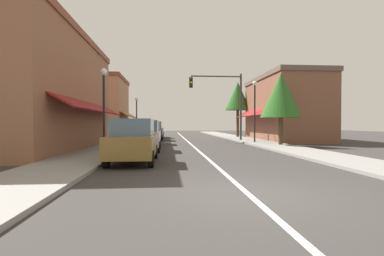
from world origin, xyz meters
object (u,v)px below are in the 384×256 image
at_px(parked_car_second_left, 145,136).
at_px(tree_right_near, 281,96).
at_px(street_lamp_left_far, 137,110).
at_px(street_lamp_right_mid, 255,102).
at_px(parked_car_third_left, 149,133).
at_px(parked_car_nearest_left, 134,141).
at_px(parked_car_distant_left, 155,130).
at_px(street_lamp_left_near, 104,96).
at_px(traffic_signal_mast_arm, 224,95).
at_px(parked_car_far_left, 153,131).
at_px(tree_right_far, 238,96).

xyz_separation_m(parked_car_second_left, tree_right_near, (9.18, 2.56, 2.65)).
bearing_deg(street_lamp_left_far, street_lamp_right_mid, -37.43).
relative_size(parked_car_third_left, tree_right_near, 0.81).
relative_size(parked_car_nearest_left, parked_car_third_left, 1.00).
distance_m(parked_car_distant_left, street_lamp_left_near, 17.31).
height_order(parked_car_distant_left, street_lamp_left_far, street_lamp_left_far).
bearing_deg(street_lamp_left_far, street_lamp_left_near, -90.32).
distance_m(parked_car_nearest_left, traffic_signal_mast_arm, 15.46).
bearing_deg(street_lamp_left_near, parked_car_third_left, 76.31).
xyz_separation_m(parked_car_nearest_left, street_lamp_left_far, (-1.74, 17.91, 2.03)).
bearing_deg(street_lamp_left_near, parked_car_nearest_left, -59.29).
bearing_deg(parked_car_nearest_left, parked_car_far_left, 90.54).
xyz_separation_m(parked_car_second_left, parked_car_distant_left, (-0.01, 14.95, 0.00)).
xyz_separation_m(parked_car_nearest_left, parked_car_distant_left, (0.04, 20.14, 0.00)).
bearing_deg(parked_car_nearest_left, street_lamp_right_mid, 52.34).
bearing_deg(parked_car_third_left, tree_right_far, 45.22).
bearing_deg(street_lamp_left_near, traffic_signal_mast_arm, 52.35).
xyz_separation_m(parked_car_second_left, traffic_signal_mast_arm, (6.34, 8.52, 3.21)).
bearing_deg(street_lamp_left_far, parked_car_second_left, -81.97).
distance_m(street_lamp_left_near, tree_right_near, 12.03).
bearing_deg(parked_car_far_left, parked_car_nearest_left, -89.20).
height_order(traffic_signal_mast_arm, street_lamp_left_near, traffic_signal_mast_arm).
bearing_deg(parked_car_nearest_left, parked_car_third_left, 90.79).
height_order(parked_car_nearest_left, tree_right_far, tree_right_far).
relative_size(parked_car_far_left, street_lamp_right_mid, 0.84).
bearing_deg(street_lamp_right_mid, parked_car_third_left, 178.76).
height_order(parked_car_far_left, tree_right_near, tree_right_near).
height_order(street_lamp_right_mid, street_lamp_left_far, street_lamp_right_mid).
xyz_separation_m(street_lamp_right_mid, street_lamp_left_far, (-9.92, 7.59, -0.38)).
bearing_deg(traffic_signal_mast_arm, parked_car_far_left, 165.88).
relative_size(parked_car_far_left, parked_car_distant_left, 1.00).
bearing_deg(parked_car_third_left, parked_car_distant_left, 89.21).
distance_m(parked_car_nearest_left, street_lamp_right_mid, 13.39).
bearing_deg(parked_car_far_left, tree_right_far, 27.94).
distance_m(street_lamp_left_far, tree_right_far, 11.26).
xyz_separation_m(parked_car_distant_left, tree_right_near, (9.20, -12.39, 2.65)).
height_order(parked_car_second_left, street_lamp_left_near, street_lamp_left_near).
xyz_separation_m(parked_car_nearest_left, parked_car_far_left, (0.06, 15.30, 0.00)).
relative_size(parked_car_second_left, tree_right_near, 0.81).
bearing_deg(street_lamp_left_far, tree_right_far, 10.51).
bearing_deg(parked_car_third_left, parked_car_nearest_left, -90.47).
xyz_separation_m(parked_car_nearest_left, parked_car_second_left, (0.06, 5.19, 0.00)).
distance_m(parked_car_second_left, tree_right_far, 17.76).
distance_m(parked_car_nearest_left, street_lamp_left_near, 4.13).
relative_size(parked_car_third_left, street_lamp_left_near, 0.94).
height_order(parked_car_distant_left, tree_right_near, tree_right_near).
distance_m(traffic_signal_mast_arm, tree_right_near, 6.62).
bearing_deg(parked_car_nearest_left, tree_right_near, 40.76).
height_order(parked_car_third_left, street_lamp_left_far, street_lamp_left_far).
xyz_separation_m(parked_car_third_left, parked_car_distant_left, (0.05, 9.64, 0.00)).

